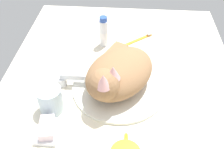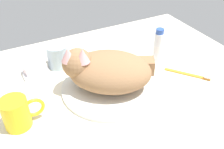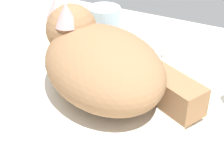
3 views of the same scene
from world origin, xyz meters
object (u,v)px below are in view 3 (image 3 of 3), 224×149
soap_bar (71,26)px  cat (101,60)px  faucet (144,46)px  rinse_cup (104,25)px

soap_bar → cat: bearing=-44.3°
faucet → soap_bar: bearing=176.2°
faucet → rinse_cup: 11.40cm
rinse_cup → cat: bearing=-62.5°
cat → rinse_cup: bearing=117.5°
rinse_cup → soap_bar: 8.94cm
cat → faucet: bearing=86.9°
faucet → cat: cat is taller
faucet → cat: 17.72cm
rinse_cup → soap_bar: (-8.71, -1.01, -1.75)cm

